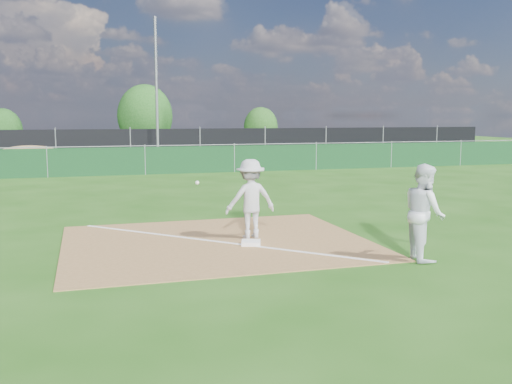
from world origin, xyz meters
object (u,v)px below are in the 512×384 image
tree_mid (145,116)px  car_right (201,144)px  car_left (28,146)px  car_mid (98,143)px  first_base (251,243)px  light_pole (157,90)px  tree_right (261,127)px  tree_left (3,130)px  runner (424,212)px  play_at_first (250,199)px

tree_mid → car_right: bearing=-63.9°
car_left → car_mid: bearing=-71.7°
first_base → car_right: size_ratio=0.08×
light_pole → tree_right: (9.73, 11.63, -2.33)m
first_base → tree_left: size_ratio=0.12×
car_mid → runner: bearing=-162.9°
car_right → tree_right: bearing=-49.0°
car_left → car_mid: car_mid is taller
light_pole → tree_mid: 11.45m
car_right → tree_right: (6.20, 6.53, 0.99)m
light_pole → tree_mid: (0.47, 11.35, -1.48)m
car_right → car_left: bearing=86.4°
tree_mid → tree_right: tree_mid is taller
light_pole → car_mid: (-3.14, 5.17, -3.19)m
light_pole → tree_right: light_pole is taller
play_at_first → car_right: size_ratio=0.38×
car_right → tree_right: 9.06m
car_left → tree_mid: tree_mid is taller
light_pole → car_left: (-7.31, 4.74, -3.30)m
first_base → runner: 3.35m
play_at_first → car_right: (4.27, 26.62, -0.16)m
light_pole → tree_mid: size_ratio=1.63×
car_right → tree_right: tree_right is taller
car_right → tree_left: size_ratio=1.50×
car_mid → car_right: size_ratio=1.07×
light_pole → first_base: bearing=-92.4°
car_mid → tree_right: bearing=-55.6°
car_mid → tree_left: 7.67m
tree_mid → car_mid: bearing=-120.3°
first_base → play_at_first: bearing=74.7°
light_pole → runner: (1.70, -24.09, -3.14)m
first_base → car_left: (-6.40, 26.90, 0.64)m
light_pole → car_mid: size_ratio=1.64×
play_at_first → tree_left: bearing=105.4°
play_at_first → tree_right: size_ratio=0.54×
first_base → play_at_first: 1.02m
light_pole → runner: bearing=-86.0°
tree_right → tree_mid: bearing=-178.3°
runner → tree_right: bearing=-1.8°
play_at_first → tree_mid: tree_mid is taller
tree_mid → play_at_first: bearing=-92.1°
light_pole → runner: 24.35m
first_base → car_left: bearing=103.4°
play_at_first → tree_left: tree_left is taller
first_base → car_right: (4.44, 27.25, 0.62)m
car_mid → tree_mid: (3.61, 6.17, 1.71)m
runner → car_left: (-9.01, 28.83, -0.16)m
car_mid → tree_left: size_ratio=1.60×
runner → light_pole: bearing=14.9°
runner → car_mid: runner is taller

